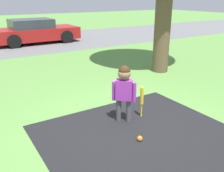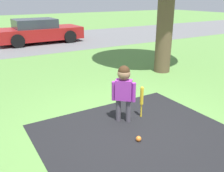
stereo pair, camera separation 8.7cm
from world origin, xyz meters
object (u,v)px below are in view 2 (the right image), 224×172
object	(u,v)px
child	(124,86)
baseball_bat	(142,97)
parked_car	(39,31)
sports_ball	(139,139)

from	to	relation	value
child	baseball_bat	bearing A→B (deg)	36.58
baseball_bat	parked_car	bearing A→B (deg)	86.05
baseball_bat	child	bearing A→B (deg)	174.87
child	baseball_bat	distance (m)	0.48
baseball_bat	sports_ball	world-z (taller)	baseball_bat
baseball_bat	sports_ball	distance (m)	0.94
child	sports_ball	world-z (taller)	child
parked_car	baseball_bat	bearing A→B (deg)	-94.25
parked_car	child	bearing A→B (deg)	-96.69
baseball_bat	sports_ball	xyz separation A→B (m)	(-0.56, -0.66, -0.36)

